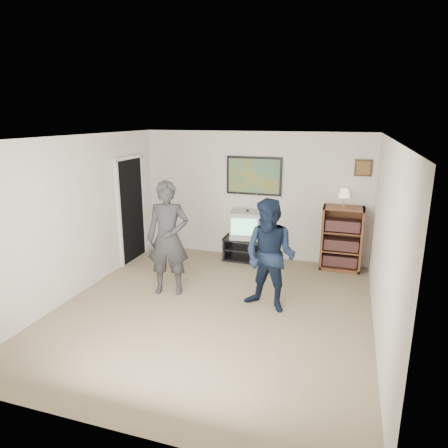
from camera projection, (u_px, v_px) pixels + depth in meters
The scene contains 13 objects.
room_shell at pixel (220, 223), 5.91m from camera, with size 4.51×5.00×2.51m.
media_stand at pixel (248, 249), 7.91m from camera, with size 0.94×0.53×0.46m.
crt_television at pixel (247, 224), 7.79m from camera, with size 0.63×0.53×0.53m, color #A9A8A4, non-canonical shape.
bookshelf at pixel (342, 238), 7.35m from camera, with size 0.72×0.41×1.19m, color #57391A, non-canonical shape.
table_lamp at pixel (344, 198), 7.19m from camera, with size 0.20×0.20×0.32m, color #FFE2C1, non-canonical shape.
person_tall at pixel (168, 238), 6.28m from camera, with size 0.67×0.44×1.82m, color #2B2B2E.
person_short at pixel (270, 256), 5.74m from camera, with size 0.81×0.63×1.66m, color black.
controller_left at pixel (169, 212), 6.36m from camera, with size 0.03×0.12×0.03m, color white.
controller_right at pixel (270, 234), 5.88m from camera, with size 0.03×0.12×0.03m, color white.
poster at pixel (254, 176), 7.76m from camera, with size 1.10×0.03×0.75m, color black.
air_vent at pixel (227, 159), 7.85m from camera, with size 0.28×0.02×0.14m, color white.
small_picture at pixel (363, 168), 7.12m from camera, with size 0.30×0.03×0.30m, color #321B0F.
doorway at pixel (131, 210), 7.78m from camera, with size 0.03×0.85×2.00m, color black.
Camera 1 is at (1.78, -5.08, 2.77)m, focal length 32.00 mm.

